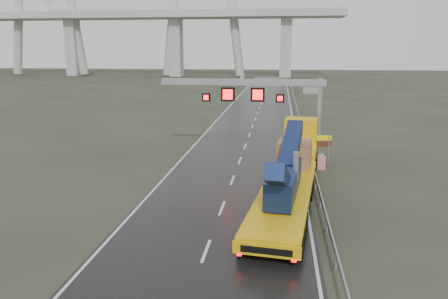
# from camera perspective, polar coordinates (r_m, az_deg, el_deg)

# --- Properties ---
(ground) EXTENTS (400.00, 400.00, 0.00)m
(ground) POSITION_cam_1_polar(r_m,az_deg,el_deg) (23.77, -1.55, -11.06)
(ground) COLOR #292E20
(ground) RESTS_ON ground
(road) EXTENTS (11.00, 200.00, 0.02)m
(road) POSITION_cam_1_polar(r_m,az_deg,el_deg) (62.30, 4.10, 3.97)
(road) COLOR black
(road) RESTS_ON ground
(guardrail) EXTENTS (0.20, 140.00, 1.40)m
(guardrail) POSITION_cam_1_polar(r_m,az_deg,el_deg) (52.30, 10.17, 2.85)
(guardrail) COLOR gray
(guardrail) RESTS_ON ground
(sign_gantry) EXTENTS (14.90, 1.20, 7.42)m
(sign_gantry) POSITION_cam_1_polar(r_m,az_deg,el_deg) (39.67, 5.45, 7.01)
(sign_gantry) COLOR #A1A19D
(sign_gantry) RESTS_ON ground
(heavy_haul_truck) EXTENTS (5.31, 20.60, 4.79)m
(heavy_haul_truck) POSITION_cam_1_polar(r_m,az_deg,el_deg) (30.92, 8.95, -1.86)
(heavy_haul_truck) COLOR #F6B40D
(heavy_haul_truck) RESTS_ON ground
(exit_sign_pair) EXTENTS (1.51, 0.28, 2.60)m
(exit_sign_pair) POSITION_cam_1_polar(r_m,az_deg,el_deg) (38.17, 12.72, 0.74)
(exit_sign_pair) COLOR #A0A2A8
(exit_sign_pair) RESTS_ON ground
(striped_barrier) EXTENTS (0.67, 0.39, 1.10)m
(striped_barrier) POSITION_cam_1_polar(r_m,az_deg,el_deg) (36.78, 12.60, -1.74)
(striped_barrier) COLOR red
(striped_barrier) RESTS_ON ground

